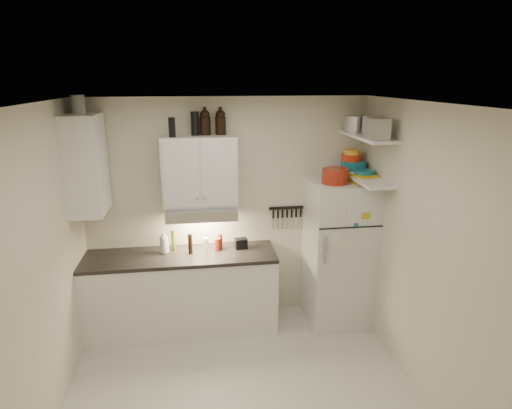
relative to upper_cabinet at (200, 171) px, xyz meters
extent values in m
cube|color=silver|center=(0.30, -1.33, -1.84)|extent=(3.20, 3.00, 0.02)
cube|color=white|center=(0.30, -1.33, 0.78)|extent=(3.20, 3.00, 0.02)
cube|color=beige|center=(0.30, 0.18, -0.53)|extent=(3.20, 0.02, 2.60)
cube|color=beige|center=(-1.31, -1.33, -0.53)|extent=(0.02, 3.00, 2.60)
cube|color=beige|center=(1.91, -1.33, -0.53)|extent=(0.02, 3.00, 2.60)
cube|color=white|center=(-0.25, -0.14, -1.39)|extent=(2.10, 0.60, 0.88)
cube|color=black|center=(-0.25, -0.14, -0.93)|extent=(2.10, 0.62, 0.04)
cube|color=white|center=(0.00, 0.00, 0.00)|extent=(0.80, 0.33, 0.75)
cube|color=white|center=(-1.14, -0.14, 0.12)|extent=(0.33, 0.55, 1.00)
cube|color=silver|center=(0.00, -0.06, -0.44)|extent=(0.76, 0.46, 0.12)
cube|color=silver|center=(1.55, -0.18, -0.98)|extent=(0.70, 0.68, 1.70)
cube|color=white|center=(1.75, -0.31, 0.38)|extent=(0.30, 0.95, 0.03)
cube|color=white|center=(1.75, -0.31, -0.07)|extent=(0.30, 0.95, 0.03)
cube|color=black|center=(1.00, 0.15, -0.51)|extent=(0.42, 0.02, 0.03)
cylinder|color=maroon|center=(1.43, -0.26, -0.04)|extent=(0.34, 0.34, 0.16)
cube|color=gold|center=(1.73, -0.29, -0.08)|extent=(0.30, 0.33, 0.09)
cylinder|color=silver|center=(1.64, -0.23, -0.07)|extent=(0.07, 0.07, 0.11)
cylinder|color=silver|center=(1.72, -0.03, 0.48)|extent=(0.26, 0.26, 0.18)
cube|color=#AAAAAD|center=(1.82, -0.31, 0.49)|extent=(0.24, 0.23, 0.19)
cube|color=#AAAAAD|center=(1.71, -0.61, 0.49)|extent=(0.23, 0.23, 0.20)
cylinder|color=#156A78|center=(1.73, 0.00, 0.01)|extent=(0.28, 0.28, 0.11)
cylinder|color=red|center=(1.71, 0.03, 0.10)|extent=(0.23, 0.23, 0.07)
cylinder|color=gold|center=(1.71, 0.03, 0.16)|extent=(0.18, 0.18, 0.06)
cylinder|color=#156A78|center=(1.76, -0.25, -0.02)|extent=(0.25, 0.25, 0.06)
cylinder|color=black|center=(-0.03, 0.06, 0.50)|extent=(0.11, 0.11, 0.25)
cylinder|color=black|center=(-0.27, -0.05, 0.48)|extent=(0.09, 0.09, 0.20)
cylinder|color=silver|center=(-1.17, -0.04, 0.71)|extent=(0.14, 0.14, 0.18)
imported|color=white|center=(-0.42, -0.07, -0.76)|extent=(0.13, 0.13, 0.30)
cylinder|color=brown|center=(0.20, -0.01, -0.82)|extent=(0.06, 0.06, 0.17)
cylinder|color=#596519|center=(-0.32, 0.00, -0.79)|extent=(0.05, 0.05, 0.24)
cylinder|color=black|center=(-0.14, -0.12, -0.79)|extent=(0.05, 0.05, 0.23)
cylinder|color=silver|center=(0.03, -0.07, -0.83)|extent=(0.06, 0.06, 0.16)
cylinder|color=maroon|center=(0.17, -0.06, -0.83)|extent=(0.09, 0.09, 0.14)
cube|color=black|center=(0.43, -0.05, -0.85)|extent=(0.15, 0.11, 0.12)
camera|label=1|loc=(-0.05, -4.56, 0.96)|focal=30.00mm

